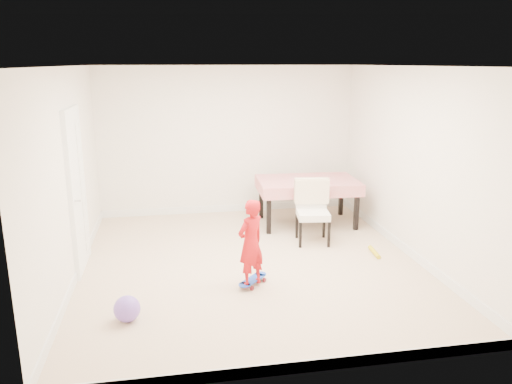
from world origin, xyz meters
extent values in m
plane|color=#C8AA8B|center=(0.00, 0.00, 0.00)|extent=(5.00, 5.00, 0.00)
cube|color=white|center=(0.00, 0.00, 2.58)|extent=(4.50, 5.00, 0.04)
cube|color=silver|center=(0.00, 2.48, 1.30)|extent=(4.50, 0.04, 2.60)
cube|color=silver|center=(0.00, -2.48, 1.30)|extent=(4.50, 0.04, 2.60)
cube|color=silver|center=(-2.23, 0.00, 1.30)|extent=(0.04, 5.00, 2.60)
cube|color=silver|center=(2.23, 0.00, 1.30)|extent=(0.04, 5.00, 2.60)
cube|color=white|center=(-2.22, 0.30, 1.02)|extent=(0.11, 0.94, 2.11)
cube|color=white|center=(0.00, 2.49, 0.06)|extent=(4.50, 0.02, 0.12)
cube|color=white|center=(0.00, -2.49, 0.06)|extent=(4.50, 0.02, 0.12)
cube|color=white|center=(-2.24, 0.00, 0.06)|extent=(0.02, 5.00, 0.12)
cube|color=white|center=(2.24, 0.00, 0.06)|extent=(0.02, 5.00, 0.12)
imported|color=red|center=(-0.13, -0.72, 0.53)|extent=(0.47, 0.44, 1.07)
sphere|color=#7752C4|center=(-1.54, -1.29, 0.14)|extent=(0.28, 0.28, 0.28)
cylinder|color=gold|center=(1.78, 0.04, 0.03)|extent=(0.09, 0.40, 0.06)
camera|label=1|loc=(-1.04, -6.20, 2.64)|focal=35.00mm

